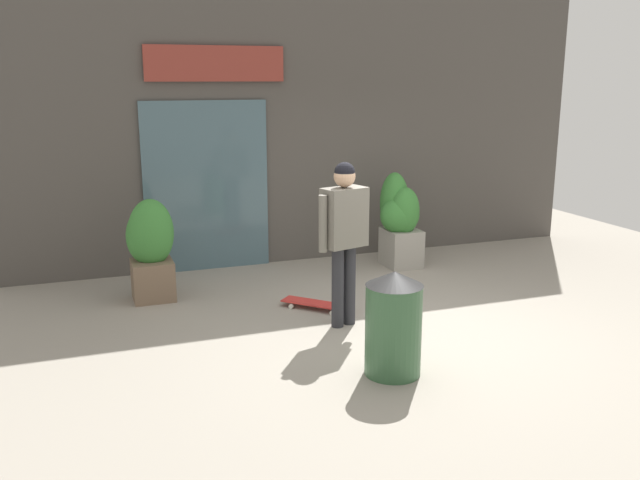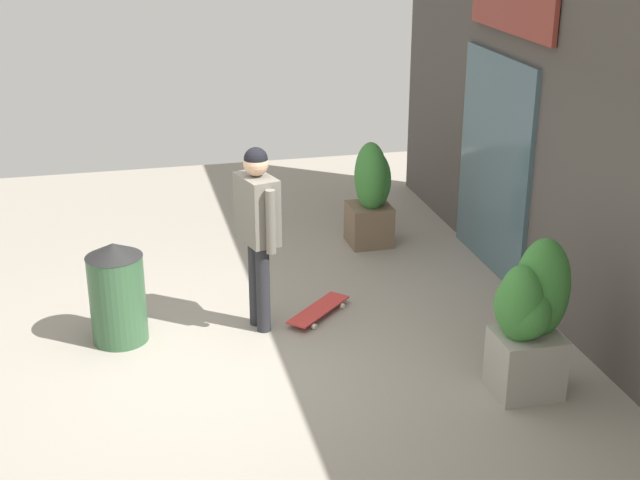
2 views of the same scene
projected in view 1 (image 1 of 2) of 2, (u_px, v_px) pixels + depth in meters
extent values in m
plane|color=gray|center=(401.00, 329.00, 7.21)|extent=(12.00, 12.00, 0.00)
cube|color=#4C4742|center=(304.00, 125.00, 9.66)|extent=(8.70, 0.25, 3.91)
cube|color=#47606B|center=(207.00, 187.00, 9.23)|extent=(1.70, 0.06, 2.32)
cube|color=maroon|center=(215.00, 63.00, 8.89)|extent=(1.86, 0.05, 0.46)
cylinder|color=#28282D|center=(338.00, 287.00, 7.18)|extent=(0.13, 0.13, 0.88)
cylinder|color=#28282D|center=(349.00, 285.00, 7.27)|extent=(0.13, 0.13, 0.88)
cube|color=#6B665B|center=(344.00, 217.00, 7.05)|extent=(0.51, 0.38, 0.62)
cylinder|color=#6B665B|center=(323.00, 224.00, 6.90)|extent=(0.09, 0.09, 0.59)
cylinder|color=#6B665B|center=(365.00, 217.00, 7.22)|extent=(0.09, 0.09, 0.59)
sphere|color=tan|center=(345.00, 176.00, 6.95)|extent=(0.23, 0.23, 0.23)
sphere|color=black|center=(345.00, 172.00, 6.94)|extent=(0.22, 0.22, 0.22)
cube|color=red|center=(316.00, 303.00, 7.82)|extent=(0.73, 0.74, 0.02)
cylinder|color=silver|center=(291.00, 306.00, 7.83)|extent=(0.06, 0.06, 0.05)
cylinder|color=silver|center=(301.00, 300.00, 8.05)|extent=(0.06, 0.06, 0.05)
cylinder|color=silver|center=(332.00, 313.00, 7.61)|extent=(0.06, 0.06, 0.05)
cylinder|color=silver|center=(341.00, 307.00, 7.83)|extent=(0.06, 0.06, 0.05)
cube|color=brown|center=(153.00, 280.00, 8.13)|extent=(0.48, 0.48, 0.48)
ellipsoid|color=#387A33|center=(148.00, 236.00, 8.04)|extent=(0.51, 0.40, 0.70)
ellipsoid|color=#387A33|center=(151.00, 233.00, 8.01)|extent=(0.53, 0.36, 0.81)
cube|color=gray|center=(401.00, 248.00, 9.58)|extent=(0.47, 0.53, 0.53)
ellipsoid|color=#387A33|center=(400.00, 215.00, 9.41)|extent=(0.57, 0.44, 0.51)
ellipsoid|color=#387A33|center=(394.00, 203.00, 9.52)|extent=(0.39, 0.47, 0.86)
ellipsoid|color=#387A33|center=(405.00, 211.00, 9.36)|extent=(0.41, 0.36, 0.66)
cylinder|color=#335938|center=(393.00, 330.00, 6.03)|extent=(0.51, 0.51, 0.83)
cone|color=black|center=(395.00, 278.00, 5.92)|extent=(0.52, 0.52, 0.13)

